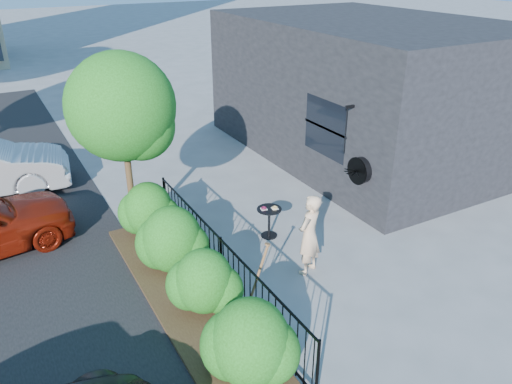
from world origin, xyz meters
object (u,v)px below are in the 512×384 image
patio_tree (126,113)px  shovel (256,282)px  woman (309,235)px  cafe_table (269,217)px

patio_tree → shovel: 4.34m
woman → shovel: size_ratio=1.24×
cafe_table → woman: (-0.03, -1.54, 0.35)m
patio_tree → shovel: bearing=-74.8°
cafe_table → shovel: bearing=-125.5°
patio_tree → cafe_table: bearing=-31.8°
cafe_table → woman: size_ratio=0.44×
shovel → woman: bearing=20.5°
patio_tree → woman: size_ratio=2.39×
woman → shovel: woman is taller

